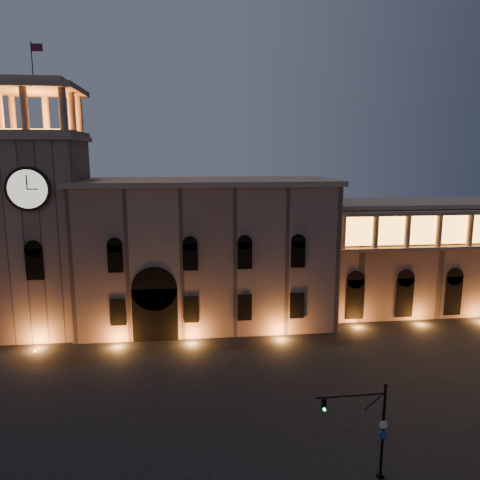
{
  "coord_description": "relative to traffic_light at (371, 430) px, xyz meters",
  "views": [
    {
      "loc": [
        -4.26,
        -34.12,
        20.54
      ],
      "look_at": [
        1.47,
        16.0,
        11.25
      ],
      "focal_mm": 35.0,
      "sensor_mm": 36.0,
      "label": 1
    }
  ],
  "objects": [
    {
      "name": "clock_tower",
      "position": [
        -27.51,
        29.39,
        9.08
      ],
      "size": [
        9.8,
        9.8,
        32.4
      ],
      "color": "#876658",
      "rests_on": "ground"
    },
    {
      "name": "colonnade_wing",
      "position": [
        24.99,
        32.33,
        3.91
      ],
      "size": [
        40.6,
        11.5,
        14.5
      ],
      "color": "#826153",
      "rests_on": "ground"
    },
    {
      "name": "traffic_light",
      "position": [
        0.0,
        0.0,
        0.0
      ],
      "size": [
        4.75,
        0.52,
        6.51
      ],
      "rotation": [
        0.0,
        0.0,
        0.02
      ],
      "color": "black",
      "rests_on": "ground"
    },
    {
      "name": "government_building",
      "position": [
        -9.09,
        30.34,
        5.35
      ],
      "size": [
        30.8,
        12.8,
        17.6
      ],
      "color": "#876658",
      "rests_on": "ground"
    },
    {
      "name": "ground",
      "position": [
        -7.01,
        8.41,
        -3.42
      ],
      "size": [
        160.0,
        160.0,
        0.0
      ],
      "primitive_type": "plane",
      "color": "black",
      "rests_on": "ground"
    }
  ]
}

